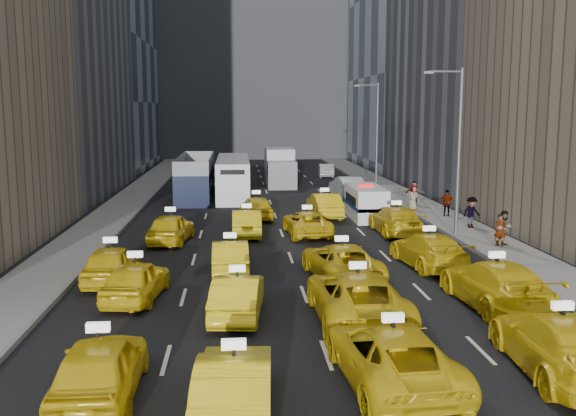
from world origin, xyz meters
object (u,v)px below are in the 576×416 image
Objects in this scene: city_bus at (233,177)px; taxi_1 at (234,387)px; taxi_0 at (100,368)px; taxi_3 at (560,344)px; box_truck at (280,167)px; pedestrian_0 at (500,230)px; nypd_van at (366,203)px; taxi_2 at (392,355)px; double_decker at (196,177)px.

taxi_1 is at bearing -85.37° from city_bus.
taxi_0 is 0.82× the size of taxi_3.
taxi_0 is 0.64× the size of box_truck.
taxi_3 is 15.40m from pedestrian_0.
taxi_3 is 36.30m from city_bus.
box_truck reaches higher than taxi_1.
taxi_3 is at bearing -89.27° from nypd_van.
taxi_2 is (3.96, 1.58, -0.01)m from taxi_1.
pedestrian_0 is at bearing -62.91° from nypd_van.
double_decker is (-11.57, 34.62, 0.77)m from taxi_3.
double_decker is at bearing -82.18° from taxi_1.
double_decker is 1.55× the size of box_truck.
taxi_1 is 27.30m from nypd_van.
taxi_2 is (7.17, 0.29, -0.03)m from taxi_0.
taxi_3 is at bearing -85.60° from pedestrian_0.
taxi_2 is at bearing -73.19° from double_decker.
pedestrian_0 is at bearing -103.74° from taxi_3.
pedestrian_0 is (13.06, 16.57, 0.18)m from taxi_1.
taxi_1 is at bearing -106.66° from pedestrian_0.
double_decker reaches higher than taxi_1.
double_decker reaches higher than pedestrian_0.
taxi_1 is 0.93× the size of nypd_van.
taxi_0 is 0.91× the size of nypd_van.
taxi_0 reaches higher than taxi_2.
taxi_2 is 4.56m from taxi_3.
taxi_0 is at bearing -99.09° from box_truck.
box_truck is at bearing -80.50° from taxi_3.
nypd_van is (-0.27, 24.17, 0.17)m from taxi_3.
taxi_0 is 0.99× the size of taxi_1.
taxi_0 is 0.41× the size of double_decker.
taxi_2 is at bearing -99.67° from pedestrian_0.
taxi_0 is 22.32m from pedestrian_0.
taxi_0 is 2.89× the size of pedestrian_0.
city_bus is 24.42m from pedestrian_0.
taxi_2 is at bearing -155.23° from taxi_1.
taxi_3 is 0.47× the size of city_bus.
box_truck reaches higher than taxi_3.
double_decker is 7.00× the size of pedestrian_0.
nypd_van is 18.53m from box_truck.
double_decker is (-7.02, 34.89, 0.83)m from taxi_2.
nypd_van is 0.43× the size of city_bus.
city_bus is (2.89, 0.62, -0.09)m from double_decker.
taxi_2 is at bearing -178.02° from taxi_0.
double_decker is at bearing -163.50° from city_bus.
box_truck is (0.07, 42.48, 0.87)m from taxi_2.
taxi_0 is at bearing -114.73° from nypd_van.
city_bus is (-0.17, 37.09, 0.72)m from taxi_1.
taxi_3 reaches higher than taxi_1.
city_bus is (-4.13, 35.51, 0.74)m from taxi_2.
city_bus is at bearing 144.39° from pedestrian_0.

